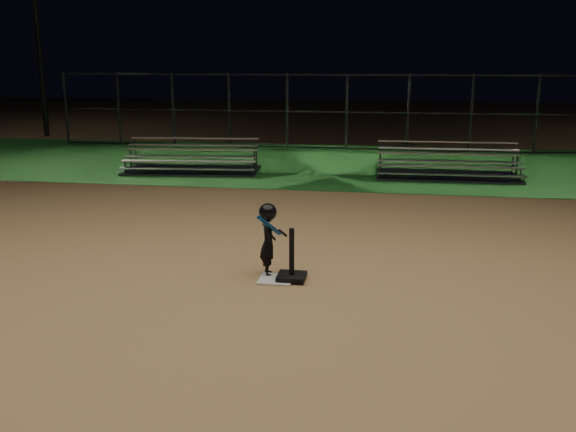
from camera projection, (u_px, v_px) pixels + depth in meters
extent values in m
plane|color=#A8804C|center=(276.00, 280.00, 8.41)|extent=(80.00, 80.00, 0.00)
cube|color=#1C571E|center=(338.00, 164.00, 17.98)|extent=(60.00, 8.00, 0.01)
cube|color=beige|center=(276.00, 279.00, 8.41)|extent=(0.45, 0.45, 0.02)
cube|color=black|center=(292.00, 276.00, 8.39)|extent=(0.38, 0.38, 0.06)
cylinder|color=black|center=(292.00, 252.00, 8.31)|extent=(0.07, 0.07, 0.64)
imported|color=black|center=(268.00, 243.00, 8.51)|extent=(0.32, 0.39, 0.91)
sphere|color=black|center=(268.00, 212.00, 8.40)|extent=(0.25, 0.25, 0.25)
cylinder|color=blue|center=(269.00, 226.00, 8.29)|extent=(0.26, 0.48, 0.38)
cylinder|color=black|center=(283.00, 233.00, 8.41)|extent=(0.11, 0.18, 0.14)
cube|color=silver|center=(188.00, 161.00, 16.19)|extent=(3.51, 0.56, 0.04)
cube|color=silver|center=(186.00, 169.00, 15.99)|extent=(3.51, 0.56, 0.03)
cube|color=silver|center=(192.00, 149.00, 16.59)|extent=(3.51, 0.56, 0.04)
cube|color=silver|center=(190.00, 157.00, 16.40)|extent=(3.51, 0.56, 0.03)
cube|color=silver|center=(195.00, 138.00, 17.00)|extent=(3.51, 0.56, 0.04)
cube|color=silver|center=(194.00, 145.00, 16.80)|extent=(3.51, 0.56, 0.03)
cube|color=#38383D|center=(193.00, 170.00, 16.73)|extent=(3.66, 2.05, 0.05)
cube|color=#BCBBC1|center=(449.00, 166.00, 15.36)|extent=(3.54, 0.27, 0.04)
cube|color=#BCBBC1|center=(450.00, 175.00, 15.16)|extent=(3.54, 0.27, 0.03)
cube|color=#BCBBC1|center=(448.00, 154.00, 15.77)|extent=(3.54, 0.27, 0.04)
cube|color=#BCBBC1|center=(449.00, 161.00, 15.57)|extent=(3.54, 0.27, 0.03)
cube|color=#BCBBC1|center=(447.00, 142.00, 16.17)|extent=(3.54, 0.27, 0.04)
cube|color=#BCBBC1|center=(447.00, 149.00, 15.98)|extent=(3.54, 0.27, 0.03)
cube|color=#38383D|center=(447.00, 176.00, 15.91)|extent=(3.57, 1.79, 0.05)
cube|color=#38383D|center=(346.00, 148.00, 20.85)|extent=(20.00, 0.05, 0.05)
cube|color=#38383D|center=(347.00, 112.00, 20.56)|extent=(20.00, 0.05, 0.05)
cube|color=#38383D|center=(347.00, 75.00, 20.27)|extent=(20.00, 0.05, 0.05)
cylinder|color=#38383D|center=(66.00, 108.00, 22.13)|extent=(0.08, 0.08, 2.50)
cylinder|color=#38383D|center=(201.00, 110.00, 21.34)|extent=(0.08, 0.08, 2.50)
cylinder|color=#38383D|center=(347.00, 112.00, 20.56)|extent=(0.08, 0.08, 2.50)
cylinder|color=#38383D|center=(504.00, 114.00, 19.77)|extent=(0.08, 0.08, 2.50)
cylinder|color=#2D2D30|center=(37.00, 31.00, 23.69)|extent=(0.20, 0.20, 8.00)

